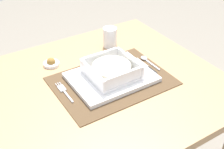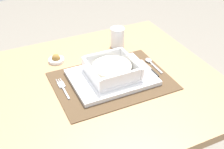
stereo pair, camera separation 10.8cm
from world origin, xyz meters
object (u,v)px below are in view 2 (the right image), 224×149
(dining_table, at_px, (106,103))
(fork, at_px, (63,87))
(spoon, at_px, (150,62))
(bread_knife, at_px, (147,72))
(condiment_saucer, at_px, (56,59))
(porridge_bowl, at_px, (111,70))
(drinking_glass, at_px, (117,38))
(butter_knife, at_px, (150,69))

(dining_table, bearing_deg, fork, 170.51)
(dining_table, relative_size, spoon, 7.29)
(fork, relative_size, bread_knife, 0.91)
(dining_table, relative_size, fork, 6.53)
(dining_table, relative_size, condiment_saucer, 13.28)
(fork, distance_m, bread_knife, 0.32)
(porridge_bowl, relative_size, condiment_saucer, 2.69)
(dining_table, distance_m, fork, 0.20)
(drinking_glass, bearing_deg, condiment_saucer, -178.27)
(spoon, xyz_separation_m, butter_knife, (-0.03, -0.04, -0.00))
(bread_knife, bearing_deg, porridge_bowl, 164.42)
(bread_knife, height_order, condiment_saucer, condiment_saucer)
(butter_knife, relative_size, condiment_saucer, 2.05)
(fork, bearing_deg, drinking_glass, 28.81)
(spoon, distance_m, condiment_saucer, 0.38)
(dining_table, height_order, drinking_glass, drinking_glass)
(porridge_bowl, relative_size, fork, 1.32)
(butter_knife, height_order, drinking_glass, drinking_glass)
(fork, height_order, butter_knife, butter_knife)
(bread_knife, xyz_separation_m, condiment_saucer, (-0.29, 0.23, 0.00))
(fork, distance_m, drinking_glass, 0.37)
(dining_table, xyz_separation_m, porridge_bowl, (0.02, 0.00, 0.15))
(porridge_bowl, bearing_deg, bread_knife, -11.27)
(condiment_saucer, bearing_deg, butter_knife, -35.41)
(porridge_bowl, height_order, fork, porridge_bowl)
(bread_knife, bearing_deg, butter_knife, 29.78)
(porridge_bowl, bearing_deg, fork, 173.01)
(dining_table, bearing_deg, condiment_saucer, 120.93)
(drinking_glass, height_order, condiment_saucer, drinking_glass)
(dining_table, height_order, bread_knife, bread_knife)
(dining_table, distance_m, porridge_bowl, 0.15)
(porridge_bowl, xyz_separation_m, drinking_glass, (0.13, 0.22, -0.00))
(spoon, xyz_separation_m, drinking_glass, (-0.06, 0.18, 0.03))
(dining_table, xyz_separation_m, condiment_saucer, (-0.13, 0.21, 0.12))
(porridge_bowl, bearing_deg, spoon, 9.40)
(spoon, bearing_deg, porridge_bowl, -173.55)
(fork, xyz_separation_m, condiment_saucer, (0.03, 0.18, 0.00))
(fork, xyz_separation_m, butter_knife, (0.34, -0.04, 0.00))
(butter_knife, bearing_deg, dining_table, 179.02)
(condiment_saucer, bearing_deg, spoon, -27.60)
(butter_knife, relative_size, drinking_glass, 1.50)
(porridge_bowl, xyz_separation_m, condiment_saucer, (-0.15, 0.21, -0.03))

